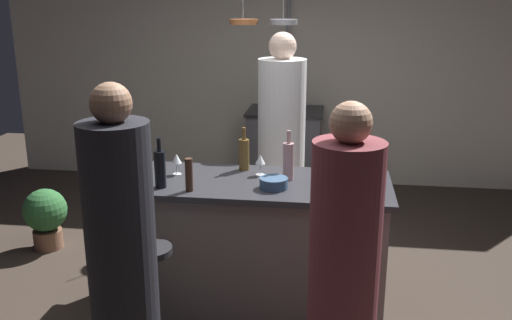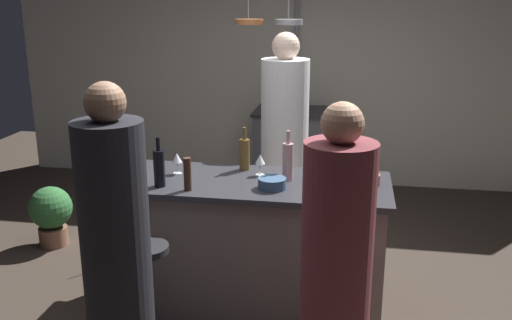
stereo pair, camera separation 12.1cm
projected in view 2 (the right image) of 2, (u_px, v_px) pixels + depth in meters
ground_plane at (252, 303)px, 3.98m from camera, size 9.00×9.00×0.00m
back_wall at (297, 67)px, 6.31m from camera, size 6.40×0.16×2.60m
kitchen_island at (252, 244)px, 3.86m from camera, size 1.80×0.72×0.90m
stove_range at (292, 150)px, 6.17m from camera, size 0.80×0.64×0.89m
chef at (284, 153)px, 4.62m from camera, size 0.38×0.38×1.80m
bar_stool_right at (330, 309)px, 3.20m from camera, size 0.28×0.28×0.68m
guest_right at (336, 280)px, 2.74m from camera, size 0.34×0.34×1.62m
bar_stool_left at (149, 293)px, 3.37m from camera, size 0.28×0.28×0.68m
guest_left at (117, 256)px, 2.94m from camera, size 0.36×0.36×1.68m
overhead_pot_rack at (283, 44)px, 5.48m from camera, size 0.60×1.36×2.17m
potted_plant at (51, 212)px, 4.83m from camera, size 0.36×0.36×0.52m
pepper_mill at (187, 174)px, 3.53m from camera, size 0.05×0.05×0.21m
wine_bottle_amber at (245, 154)px, 3.94m from camera, size 0.07×0.07×0.30m
wine_bottle_dark at (159, 167)px, 3.59m from camera, size 0.07×0.07×0.32m
wine_bottle_rose at (288, 161)px, 3.72m from camera, size 0.07×0.07×0.33m
wine_glass_near_right_guest at (177, 159)px, 3.85m from camera, size 0.07×0.07×0.15m
wine_glass_by_chef at (260, 160)px, 3.82m from camera, size 0.07×0.07×0.15m
mixing_bowl_blue at (272, 183)px, 3.58m from camera, size 0.18×0.18×0.07m
mixing_bowl_wooden at (368, 179)px, 3.65m from camera, size 0.16×0.16×0.07m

